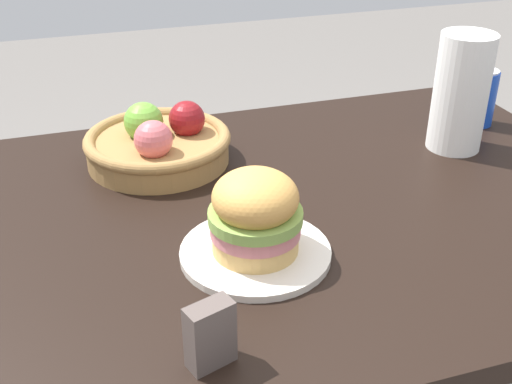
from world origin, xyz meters
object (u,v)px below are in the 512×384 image
Objects in this scene: plate at (255,252)px; paper_towel_roll at (461,93)px; fruit_basket at (158,143)px; sandwich at (255,213)px; napkin_holder at (210,335)px; soda_can at (481,97)px.

paper_towel_roll reaches higher than plate.
fruit_basket is (-0.08, 0.37, 0.04)m from plate.
plate is 0.99× the size of paper_towel_roll.
fruit_basket is 1.21× the size of paper_towel_roll.
fruit_basket is at bearing 168.70° from paper_towel_roll.
sandwich is 0.24m from napkin_holder.
soda_can is at bearing 28.46° from plate.
sandwich is 0.38m from fruit_basket.
plate is at bearing -153.79° from paper_towel_roll.
paper_towel_roll reaches higher than napkin_holder.
soda_can is (0.64, 0.34, 0.06)m from plate.
soda_can is at bearing 28.46° from sandwich.
plate is 0.59m from paper_towel_roll.
sandwich reaches higher than soda_can.
napkin_holder reaches higher than plate.
paper_towel_roll is at bearing 17.20° from napkin_holder.
paper_towel_roll reaches higher than fruit_basket.
plate is 0.24m from napkin_holder.
fruit_basket is at bearing 102.47° from sandwich.
napkin_holder is at bearing -121.03° from plate.
fruit_basket is 0.58m from napkin_holder.
fruit_basket is 3.22× the size of napkin_holder.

